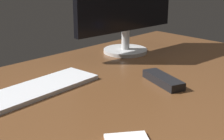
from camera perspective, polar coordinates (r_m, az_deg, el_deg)
desk at (r=105.42cm, az=2.37°, el=-2.58°), size 140.00×84.00×2.00cm
keyboard at (r=99.78cm, az=-12.85°, el=-3.27°), size 40.78×15.52×1.28cm
tv_remote at (r=104.63cm, az=8.60°, el=-1.64°), size 10.27×17.03×2.46cm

